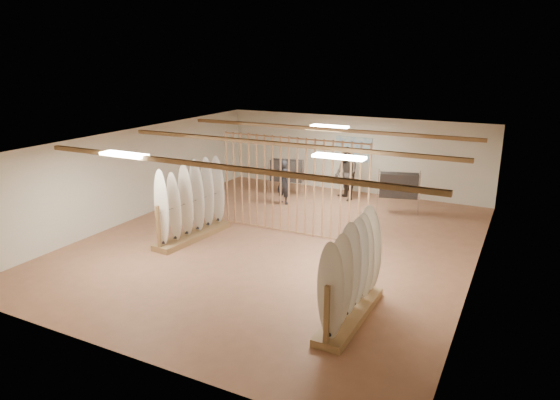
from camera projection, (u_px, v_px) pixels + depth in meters
The scene contains 16 objects.
floor at pixel (280, 242), 13.70m from camera, with size 12.00×12.00×0.00m, color #A66F50.
ceiling at pixel (280, 141), 12.92m from camera, with size 12.00×12.00×0.00m, color gray.
wall_back at pixel (354, 154), 18.44m from camera, with size 12.00×12.00×0.00m, color silver.
wall_front at pixel (114, 280), 8.18m from camera, with size 12.00×12.00×0.00m, color silver.
wall_left at pixel (137, 173), 15.49m from camera, with size 12.00×12.00×0.00m, color silver.
wall_right at pixel (479, 220), 11.13m from camera, with size 12.00×12.00×0.00m, color silver.
ceiling_slats at pixel (280, 144), 12.94m from camera, with size 9.50×6.12×0.10m, color olive.
light_panels at pixel (280, 143), 12.93m from camera, with size 1.20×0.35×0.06m, color white.
bamboo_partition at pixel (293, 186), 13.99m from camera, with size 4.45×0.05×2.78m.
poster at pixel (354, 149), 18.37m from camera, with size 1.40×0.03×0.90m, color #3878C5.
rack_left at pixel (192, 213), 13.77m from camera, with size 0.84×2.68×2.13m.
rack_right at pixel (351, 286), 9.53m from camera, with size 0.59×2.55×2.05m.
clothing_rack_a at pixel (287, 171), 18.08m from camera, with size 1.27×0.53×1.38m.
clothing_rack_b at pixel (399, 186), 15.99m from camera, with size 1.26×0.62×1.39m.
shopper_a at pixel (284, 179), 17.01m from camera, with size 0.63×0.43×1.73m, color #222228.
shopper_b at pixel (346, 170), 17.39m from camera, with size 1.02×0.80×2.12m, color #322B26.
Camera 1 is at (5.82, -11.43, 4.95)m, focal length 32.00 mm.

